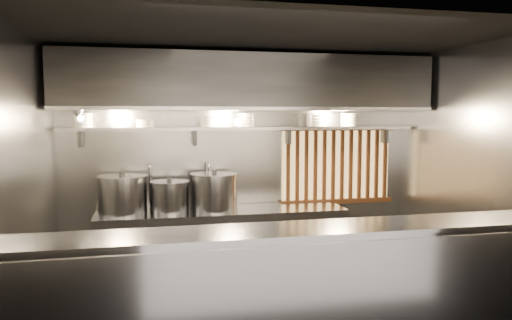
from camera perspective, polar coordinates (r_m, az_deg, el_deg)
name	(u,v)px	position (r m, az deg, el deg)	size (l,w,h in m)	color
floor	(269,316)	(5.35, 1.49, -17.36)	(4.50, 4.50, 0.00)	black
ceiling	(270,37)	(4.99, 1.57, 13.83)	(4.50, 4.50, 0.00)	black
wall_back	(241,165)	(6.43, -1.73, -0.60)	(4.50, 4.50, 0.00)	gray
wall_left	(27,187)	(4.94, -24.71, -2.85)	(3.00, 3.00, 0.00)	gray
wall_right	(468,174)	(5.94, 23.09, -1.51)	(3.00, 3.00, 0.00)	gray
serving_counter	(297,295)	(4.28, 4.75, -15.13)	(4.50, 0.56, 1.13)	#97979C
cooking_bench	(223,246)	(6.20, -3.82, -9.78)	(3.00, 0.70, 0.90)	#97979C
bowl_shelf	(244,128)	(6.23, -1.43, 3.63)	(4.40, 0.34, 0.04)	#97979C
exhaust_hood	(247,83)	(6.02, -1.03, 8.76)	(4.40, 0.81, 0.65)	#2D2D30
wood_screen	(337,165)	(6.76, 9.24, -0.56)	(1.56, 0.09, 1.04)	#FFCC72
faucet_left	(150,176)	(6.20, -11.99, -1.80)	(0.04, 0.30, 0.50)	silver
faucet_right	(208,175)	(6.24, -5.56, -1.66)	(0.04, 0.30, 0.50)	silver
heat_lamp	(78,113)	(5.68, -19.68, 5.06)	(0.25, 0.35, 0.20)	#97979C
pendant_bulb	(237,122)	(6.09, -2.14, 4.36)	(0.09, 0.09, 0.19)	#2D2D30
stock_pot_left	(170,196)	(5.99, -9.85, -4.12)	(0.50, 0.50, 0.41)	#97979C
stock_pot_mid	(122,195)	(6.01, -15.03, -3.84)	(0.62, 0.62, 0.49)	#97979C
stock_pot_right	(214,192)	(6.04, -4.77, -3.64)	(0.61, 0.61, 0.49)	#97979C
bowl_stack_0	(83,120)	(6.15, -19.14, 4.30)	(0.23, 0.23, 0.17)	silver
bowl_stack_1	(145,123)	(6.11, -12.55, 4.11)	(0.23, 0.23, 0.09)	silver
bowl_stack_2	(209,122)	(6.15, -5.44, 4.39)	(0.22, 0.22, 0.13)	silver
bowl_stack_3	(246,120)	(6.23, -1.10, 4.60)	(0.22, 0.22, 0.17)	silver
bowl_stack_4	(316,120)	(6.47, 6.85, 4.59)	(0.24, 0.24, 0.17)	silver
bowl_stack_5	(349,120)	(6.64, 10.53, 4.55)	(0.22, 0.22, 0.17)	silver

